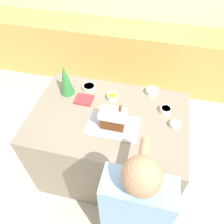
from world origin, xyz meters
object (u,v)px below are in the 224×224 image
Objects in this scene: candy_bowl_front_corner at (152,91)px; candy_bowl_near_tray_left at (166,110)px; cookbook at (84,100)px; candy_bowl_near_tray_right at (112,97)px; baking_tray at (113,126)px; candy_bowl_far_right at (175,124)px; decorative_tree at (65,80)px; candy_bowl_behind_tray at (89,87)px; person at (132,218)px; gingerbread_house at (113,118)px.

candy_bowl_front_corner and candy_bowl_near_tray_left have the same top height.
cookbook is (-0.63, -0.25, -0.02)m from candy_bowl_front_corner.
baking_tray is at bearing -75.90° from candy_bowl_near_tray_right.
cookbook is at bearing -178.05° from candy_bowl_near_tray_left.
candy_bowl_front_corner is at bearing 122.52° from candy_bowl_far_right.
candy_bowl_near_tray_left is at bearing -2.65° from decorative_tree.
candy_bowl_behind_tray is 0.64m from candy_bowl_front_corner.
person is at bearing -106.39° from candy_bowl_far_right.
candy_bowl_behind_tray is at bearing 129.33° from gingerbread_house.
candy_bowl_near_tray_right is 0.86× the size of candy_bowl_front_corner.
candy_bowl_near_tray_right reaches higher than candy_bowl_far_right.
decorative_tree reaches higher than candy_bowl_near_tray_left.
candy_bowl_far_right is 0.18m from candy_bowl_near_tray_left.
candy_bowl_near_tray_right reaches higher than baking_tray.
candy_bowl_near_tray_left is at bearing -11.01° from candy_bowl_behind_tray.
gingerbread_house is 0.15× the size of person.
baking_tray is at bearing -119.98° from candy_bowl_front_corner.
person is at bearing -66.04° from gingerbread_house.
candy_bowl_behind_tray is (-0.35, 0.43, 0.02)m from baking_tray.
gingerbread_house is 0.72× the size of decorative_tree.
candy_bowl_near_tray_right is 0.28m from cookbook.
cookbook is at bearing 125.15° from person.
candy_bowl_far_right is 0.64m from candy_bowl_near_tray_right.
baking_tray is 0.54m from candy_bowl_far_right.
baking_tray is 0.51m from candy_bowl_near_tray_left.
gingerbread_house is 0.54m from candy_bowl_far_right.
cookbook is (0.19, -0.07, -0.15)m from decorative_tree.
decorative_tree is (-0.54, 0.32, 0.16)m from baking_tray.
cookbook is at bearing 171.68° from candy_bowl_far_right.
candy_bowl_near_tray_right is (0.26, -0.09, 0.01)m from candy_bowl_behind_tray.
person is (0.64, -0.91, -0.16)m from cookbook.
candy_bowl_behind_tray is (-0.35, 0.42, -0.08)m from gingerbread_house.
candy_bowl_far_right is at bearing 73.61° from person.
cookbook is at bearing -158.49° from candy_bowl_front_corner.
person is at bearing -89.53° from candy_bowl_front_corner.
candy_bowl_behind_tray is 1.30× the size of candy_bowl_near_tray_right.
decorative_tree is at bearing 169.42° from candy_bowl_far_right.
candy_bowl_front_corner is 1.17m from person.
candy_bowl_far_right is (0.52, 0.12, -0.08)m from gingerbread_house.
person is at bearing -54.85° from cookbook.
candy_bowl_front_corner is 1.17× the size of candy_bowl_near_tray_left.
baking_tray is 0.29× the size of person.
candy_bowl_far_right is (0.87, -0.31, 0.00)m from candy_bowl_behind_tray.
candy_bowl_behind_tray is at bearing 90.75° from cookbook.
candy_bowl_near_tray_left is at bearing 32.19° from gingerbread_house.
candy_bowl_near_tray_left is at bearing 32.18° from baking_tray.
decorative_tree reaches higher than candy_bowl_front_corner.
decorative_tree is (-0.54, 0.32, 0.06)m from gingerbread_house.
gingerbread_house is 0.77m from person.
candy_bowl_behind_tray is at bearing 29.27° from decorative_tree.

